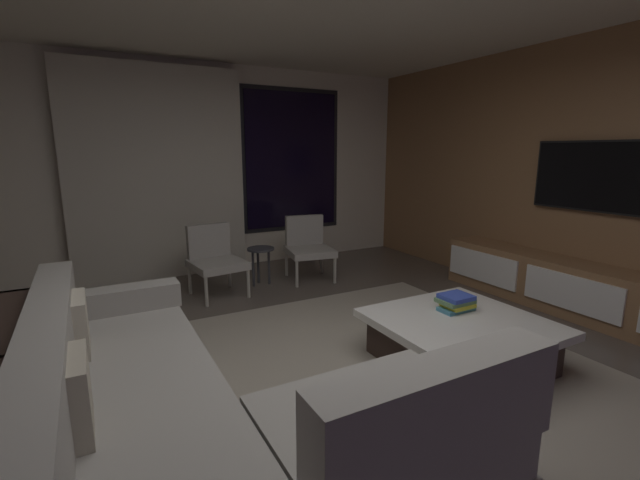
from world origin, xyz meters
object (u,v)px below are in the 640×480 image
at_px(side_stool, 260,255).
at_px(media_console, 589,294).
at_px(mounted_tv, 594,176).
at_px(sectional_couch, 192,417).
at_px(accent_chair_near_window, 308,244).
at_px(book_stack_on_coffee_table, 456,302).
at_px(accent_chair_by_curtain, 214,256).
at_px(coffee_table, 460,341).

xyz_separation_m(side_stool, media_console, (2.37, -2.51, -0.12)).
bearing_deg(mounted_tv, media_console, -132.41).
bearing_deg(sectional_couch, mounted_tv, 6.01).
distance_m(accent_chair_near_window, media_console, 3.06).
distance_m(sectional_couch, side_stool, 3.07).
bearing_deg(book_stack_on_coffee_table, mounted_tv, 3.08).
distance_m(accent_chair_by_curtain, media_console, 3.83).
distance_m(coffee_table, accent_chair_by_curtain, 2.78).
distance_m(book_stack_on_coffee_table, side_stool, 2.52).
height_order(coffee_table, side_stool, side_stool).
distance_m(accent_chair_near_window, mounted_tv, 3.14).
bearing_deg(sectional_couch, media_console, 3.30).
xyz_separation_m(sectional_couch, side_stool, (1.40, 2.73, 0.08)).
bearing_deg(accent_chair_near_window, sectional_couch, -126.69).
bearing_deg(side_stool, accent_chair_by_curtain, -173.55).
relative_size(media_console, mounted_tv, 2.63).
height_order(accent_chair_by_curtain, mounted_tv, mounted_tv).
bearing_deg(accent_chair_near_window, media_console, -55.46).
distance_m(book_stack_on_coffee_table, mounted_tv, 2.06).
bearing_deg(accent_chair_by_curtain, coffee_table, -65.02).
distance_m(accent_chair_by_curtain, side_stool, 0.57).
xyz_separation_m(accent_chair_near_window, side_stool, (-0.64, -0.01, -0.06)).
height_order(side_stool, mounted_tv, mounted_tv).
xyz_separation_m(accent_chair_by_curtain, side_stool, (0.57, 0.06, -0.06)).
height_order(coffee_table, mounted_tv, mounted_tv).
bearing_deg(accent_chair_near_window, side_stool, -179.36).
bearing_deg(accent_chair_by_curtain, book_stack_on_coffee_table, -61.28).
relative_size(book_stack_on_coffee_table, accent_chair_by_curtain, 0.36).
distance_m(sectional_couch, coffee_table, 2.01).
xyz_separation_m(accent_chair_by_curtain, mounted_tv, (3.12, -2.25, 0.92)).
bearing_deg(coffee_table, sectional_couch, -175.75).
bearing_deg(sectional_couch, side_stool, 62.85).
relative_size(sectional_couch, side_stool, 5.43).
xyz_separation_m(accent_chair_by_curtain, media_console, (2.94, -2.45, -0.18)).
height_order(accent_chair_near_window, mounted_tv, mounted_tv).
bearing_deg(media_console, accent_chair_by_curtain, 140.23).
xyz_separation_m(book_stack_on_coffee_table, side_stool, (-0.72, 2.41, -0.05)).
bearing_deg(media_console, sectional_couch, -176.70).
xyz_separation_m(book_stack_on_coffee_table, accent_chair_by_curtain, (-1.29, 2.35, 0.01)).
relative_size(accent_chair_near_window, side_stool, 1.70).
bearing_deg(coffee_table, accent_chair_near_window, 89.25).
bearing_deg(accent_chair_near_window, book_stack_on_coffee_table, -88.10).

